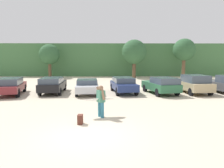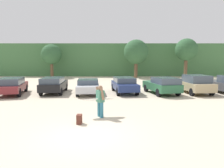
% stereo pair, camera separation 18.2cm
% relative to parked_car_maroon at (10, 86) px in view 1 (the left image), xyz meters
% --- Properties ---
extents(ground_plane, '(120.00, 120.00, 0.00)m').
position_rel_parked_car_maroon_xyz_m(ground_plane, '(7.55, -9.80, -0.80)').
color(ground_plane, beige).
extents(hillside_ridge, '(108.00, 12.00, 5.69)m').
position_rel_parked_car_maroon_xyz_m(hillside_ridge, '(7.55, 24.99, 2.05)').
color(hillside_ridge, '#427042').
rests_on(hillside_ridge, ground_plane).
extents(tree_ridge_back, '(3.25, 3.25, 5.39)m').
position_rel_parked_car_maroon_xyz_m(tree_ridge_back, '(-1.27, 16.78, 2.92)').
color(tree_ridge_back, brown).
rests_on(tree_ridge_back, ground_plane).
extents(tree_center, '(3.87, 3.87, 6.08)m').
position_rel_parked_car_maroon_xyz_m(tree_center, '(12.41, 15.98, 3.31)').
color(tree_center, brown).
rests_on(tree_center, ground_plane).
extents(tree_right, '(3.51, 3.51, 6.25)m').
position_rel_parked_car_maroon_xyz_m(tree_right, '(20.40, 16.05, 3.64)').
color(tree_right, brown).
rests_on(tree_right, ground_plane).
extents(parked_car_maroon, '(2.76, 4.78, 1.46)m').
position_rel_parked_car_maroon_xyz_m(parked_car_maroon, '(0.00, 0.00, 0.00)').
color(parked_car_maroon, maroon).
rests_on(parked_car_maroon, ground_plane).
extents(parked_car_black, '(2.08, 4.47, 1.43)m').
position_rel_parked_car_maroon_xyz_m(parked_car_black, '(3.37, 0.83, -0.02)').
color(parked_car_black, black).
rests_on(parked_car_black, ground_plane).
extents(parked_car_silver, '(2.24, 4.25, 1.28)m').
position_rel_parked_car_maroon_xyz_m(parked_car_silver, '(6.49, 0.41, -0.10)').
color(parked_car_silver, silver).
rests_on(parked_car_silver, ground_plane).
extents(parked_car_navy, '(2.38, 4.50, 1.41)m').
position_rel_parked_car_maroon_xyz_m(parked_car_navy, '(9.70, 0.98, -0.03)').
color(parked_car_navy, navy).
rests_on(parked_car_navy, ground_plane).
extents(parked_car_forest_green, '(2.78, 4.44, 1.49)m').
position_rel_parked_car_maroon_xyz_m(parked_car_forest_green, '(12.97, 0.30, -0.00)').
color(parked_car_forest_green, '#2D6642').
rests_on(parked_car_forest_green, ground_plane).
extents(parked_car_tan, '(2.30, 4.29, 1.66)m').
position_rel_parked_car_maroon_xyz_m(parked_car_tan, '(15.95, 0.65, 0.06)').
color(parked_car_tan, tan).
rests_on(parked_car_tan, ground_plane).
extents(person_adult, '(0.56, 0.82, 1.69)m').
position_rel_parked_car_maroon_xyz_m(person_adult, '(7.97, -7.02, 0.15)').
color(person_adult, teal).
rests_on(person_adult, ground_plane).
extents(surfboard_white, '(1.80, 0.91, 0.26)m').
position_rel_parked_car_maroon_xyz_m(surfboard_white, '(7.89, -6.88, 0.12)').
color(surfboard_white, white).
extents(backpack_dropped, '(0.24, 0.34, 0.45)m').
position_rel_parked_car_maroon_xyz_m(backpack_dropped, '(7.04, -8.24, -0.57)').
color(backpack_dropped, '#592D23').
rests_on(backpack_dropped, ground_plane).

